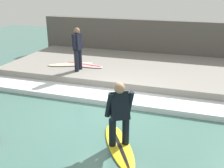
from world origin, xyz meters
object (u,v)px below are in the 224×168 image
object	(u,v)px
surfboard_riding	(119,145)
surfboard_spare	(71,64)
surfer_waiting_near	(78,47)
surfer_riding	(119,111)
surfboard_waiting_near	(83,65)

from	to	relation	value
surfboard_riding	surfboard_spare	bearing A→B (deg)	37.55
surfboard_riding	surfer_waiting_near	xyz separation A→B (m)	(3.75, 2.70, 1.25)
surfboard_spare	surfer_riding	bearing A→B (deg)	-142.45
surfer_riding	surfboard_waiting_near	bearing A→B (deg)	32.51
surfer_waiting_near	surfboard_spare	bearing A→B (deg)	47.81
surfer_riding	surfboard_waiting_near	xyz separation A→B (m)	(4.38, 2.79, -0.45)
surfboard_waiting_near	surfboard_spare	world-z (taller)	surfboard_waiting_near
surfer_waiting_near	surfboard_waiting_near	distance (m)	1.07
surfboard_riding	surfer_waiting_near	size ratio (longest dim) A/B	1.20
surfer_riding	surfboard_waiting_near	size ratio (longest dim) A/B	0.82
surfer_waiting_near	surfboard_spare	distance (m)	1.18
surfboard_riding	surfboard_waiting_near	xyz separation A→B (m)	(4.38, 2.79, 0.39)
surfer_waiting_near	surfboard_waiting_near	world-z (taller)	surfer_waiting_near
surfboard_riding	surfboard_spare	distance (m)	5.43
surfboard_riding	surfboard_spare	world-z (taller)	surfboard_spare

